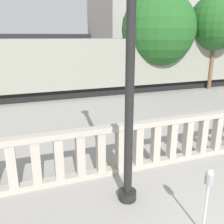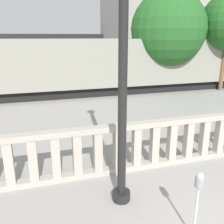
% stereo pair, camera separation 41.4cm
% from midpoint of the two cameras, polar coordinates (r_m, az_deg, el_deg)
% --- Properties ---
extents(balustrade, '(17.62, 0.24, 1.28)m').
position_cam_midpoint_polar(balustrade, '(6.83, 10.08, -6.70)').
color(balustrade, '#ADA599').
rests_on(balustrade, ground).
extents(lamppost, '(0.38, 0.38, 5.62)m').
position_cam_midpoint_polar(lamppost, '(4.59, 1.57, 12.25)').
color(lamppost, black).
rests_on(lamppost, ground).
extents(parking_meter, '(0.14, 0.14, 1.27)m').
position_cam_midpoint_polar(parking_meter, '(4.53, 18.68, -15.58)').
color(parking_meter, silver).
rests_on(parking_meter, ground).
extents(train_near, '(23.72, 2.94, 3.81)m').
position_cam_midpoint_polar(train_near, '(15.37, -4.65, 10.72)').
color(train_near, black).
rests_on(train_near, ground).
extents(train_far, '(22.73, 2.73, 4.20)m').
position_cam_midpoint_polar(train_far, '(30.92, -13.42, 13.79)').
color(train_far, black).
rests_on(train_far, ground).
extents(building_block, '(9.92, 8.58, 12.21)m').
position_cam_midpoint_polar(building_block, '(29.42, 6.35, 22.22)').
color(building_block, gray).
rests_on(building_block, ground).
extents(tree_left, '(4.49, 4.49, 5.99)m').
position_cam_midpoint_polar(tree_left, '(16.08, 9.80, 18.11)').
color(tree_left, brown).
rests_on(tree_left, ground).
extents(tree_right, '(3.39, 3.39, 5.86)m').
position_cam_midpoint_polar(tree_right, '(17.55, 22.05, 18.41)').
color(tree_right, brown).
rests_on(tree_right, ground).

